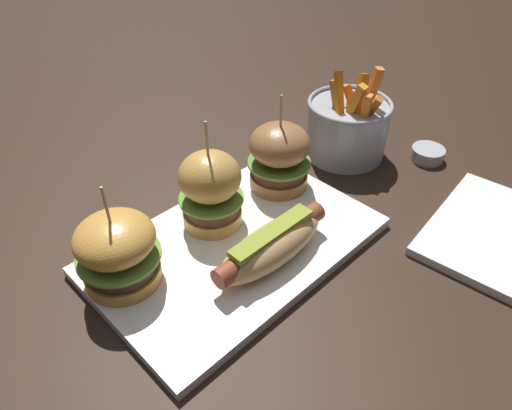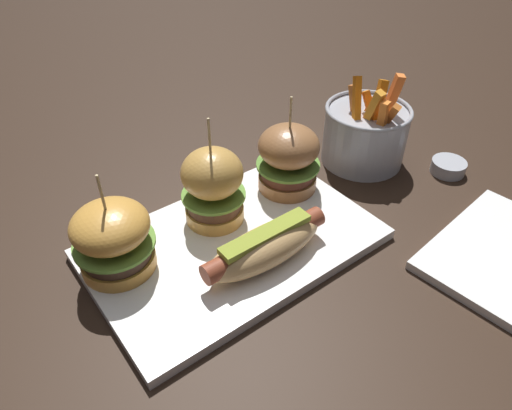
{
  "view_description": "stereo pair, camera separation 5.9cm",
  "coord_description": "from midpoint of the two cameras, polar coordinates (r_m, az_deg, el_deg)",
  "views": [
    {
      "loc": [
        -0.29,
        -0.33,
        0.43
      ],
      "look_at": [
        0.04,
        0.0,
        0.05
      ],
      "focal_mm": 33.0,
      "sensor_mm": 36.0,
      "label": 1
    },
    {
      "loc": [
        -0.24,
        -0.37,
        0.43
      ],
      "look_at": [
        0.04,
        0.0,
        0.05
      ],
      "focal_mm": 33.0,
      "sensor_mm": 36.0,
      "label": 2
    }
  ],
  "objects": [
    {
      "name": "fries_bucket",
      "position": [
        0.77,
        15.29,
        8.31
      ],
      "size": [
        0.13,
        0.13,
        0.15
      ],
      "color": "#A8AAB2",
      "rests_on": "ground"
    },
    {
      "name": "sauce_ramekin",
      "position": [
        0.81,
        24.26,
        4.21
      ],
      "size": [
        0.05,
        0.05,
        0.02
      ],
      "color": "#A8AAB2",
      "rests_on": "ground"
    },
    {
      "name": "platter_main",
      "position": [
        0.61,
        0.09,
        -4.87
      ],
      "size": [
        0.36,
        0.23,
        0.01
      ],
      "primitive_type": "cube",
      "color": "white",
      "rests_on": "ground"
    },
    {
      "name": "slider_center",
      "position": [
        0.6,
        -2.45,
        2.25
      ],
      "size": [
        0.08,
        0.08,
        0.15
      ],
      "color": "gold",
      "rests_on": "platter_main"
    },
    {
      "name": "ground_plane",
      "position": [
        0.61,
        0.09,
        -5.34
      ],
      "size": [
        3.0,
        3.0,
        0.0
      ],
      "primitive_type": "plane",
      "color": "black"
    },
    {
      "name": "slider_right",
      "position": [
        0.66,
        6.5,
        5.62
      ],
      "size": [
        0.09,
        0.09,
        0.14
      ],
      "color": "#9A653C",
      "rests_on": "platter_main"
    },
    {
      "name": "slider_left",
      "position": [
        0.55,
        -14.06,
        -4.04
      ],
      "size": [
        0.1,
        0.1,
        0.13
      ],
      "color": "gold",
      "rests_on": "platter_main"
    },
    {
      "name": "hot_dog",
      "position": [
        0.56,
        4.2,
        -5.06
      ],
      "size": [
        0.17,
        0.06,
        0.05
      ],
      "color": "tan",
      "rests_on": "platter_main"
    }
  ]
}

